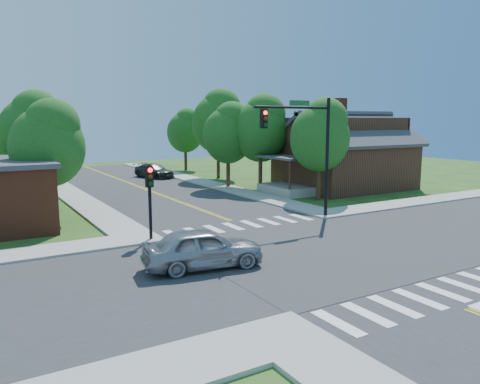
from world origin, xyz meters
TOP-DOWN VIEW (x-y plane):
  - ground at (0.00, 0.00)m, footprint 100.00×100.00m
  - road_ns at (0.00, 0.00)m, footprint 10.00×90.00m
  - road_ew at (0.00, 0.00)m, footprint 90.00×10.00m
  - intersection_patch at (0.00, 0.00)m, footprint 10.20×10.20m
  - sidewalk_ne at (15.82, 15.82)m, footprint 40.00×40.00m
  - crosswalk_north at (0.00, 6.20)m, footprint 8.85×2.00m
  - crosswalk_south at (0.00, -6.20)m, footprint 8.85×2.00m
  - centerline at (0.00, 0.00)m, footprint 0.30×90.00m
  - signal_mast_ne at (3.91, 5.59)m, footprint 5.30×0.42m
  - signal_pole_nw at (-5.60, 5.58)m, footprint 0.34×0.42m
  - house_ne at (15.11, 14.23)m, footprint 13.05×8.80m
  - tree_e_a at (9.32, 10.53)m, footprint 4.43×4.20m
  - tree_e_b at (8.81, 17.59)m, footprint 4.78×4.54m
  - tree_e_c at (9.11, 25.85)m, footprint 5.31×5.05m
  - tree_e_d at (9.47, 34.65)m, footprint 4.28×4.07m
  - tree_w_a at (-8.92, 12.90)m, footprint 4.21×4.00m
  - tree_w_b at (-8.74, 20.40)m, footprint 4.73×4.49m
  - tree_w_c at (-8.87, 27.48)m, footprint 4.35×4.14m
  - tree_w_d at (-8.88, 36.49)m, footprint 3.80×3.61m
  - tree_house at (6.73, 19.55)m, footprint 4.40×4.18m
  - tree_bldg at (-8.16, 18.21)m, footprint 3.65×3.46m
  - car_silver at (-5.30, 0.45)m, footprint 3.41×5.39m
  - car_dgrey at (3.50, 29.47)m, footprint 4.98×6.04m

SIDE VIEW (x-z plane):
  - ground at x=0.00m, z-range 0.00..0.00m
  - intersection_patch at x=0.00m, z-range -0.03..0.03m
  - road_ns at x=0.00m, z-range 0.00..0.04m
  - road_ew at x=0.00m, z-range 0.01..0.04m
  - crosswalk_north at x=0.00m, z-range 0.04..0.05m
  - crosswalk_south at x=0.00m, z-range 0.04..0.05m
  - centerline at x=0.00m, z-range 0.04..0.05m
  - sidewalk_ne at x=15.82m, z-range 0.00..0.14m
  - car_dgrey at x=3.50m, z-range 0.00..1.40m
  - car_silver at x=-5.30m, z-range 0.00..1.63m
  - signal_pole_nw at x=-5.60m, z-range 0.76..4.56m
  - house_ne at x=15.11m, z-range -0.23..6.88m
  - tree_bldg at x=-8.16m, z-range 0.96..7.15m
  - tree_w_d at x=-8.88m, z-range 1.00..7.46m
  - tree_w_a at x=-8.92m, z-range 1.11..8.27m
  - tree_e_d at x=9.47m, z-range 1.13..8.41m
  - tree_w_c at x=-8.87m, z-range 1.15..8.55m
  - signal_mast_ne at x=3.91m, z-range 1.25..8.45m
  - tree_house at x=6.73m, z-range 1.16..8.65m
  - tree_e_a at x=9.32m, z-range 1.17..8.69m
  - tree_w_b at x=-8.74m, z-range 1.25..9.28m
  - tree_e_b at x=8.81m, z-range 1.26..9.39m
  - tree_e_c at x=9.11m, z-range 1.40..10.43m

